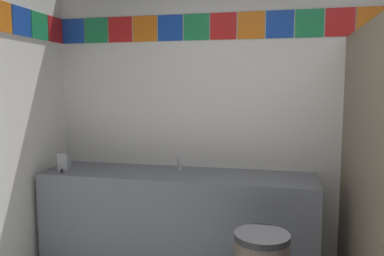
# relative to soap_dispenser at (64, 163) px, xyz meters

# --- Properties ---
(wall_back) EXTENTS (4.17, 0.09, 2.51)m
(wall_back) POSITION_rel_soap_dispenser_xyz_m (1.84, 0.48, 0.32)
(wall_back) COLOR white
(wall_back) RESTS_ON ground_plane
(vanity_counter) EXTENTS (2.24, 0.56, 0.86)m
(vanity_counter) POSITION_rel_soap_dispenser_xyz_m (0.93, 0.16, -0.50)
(vanity_counter) COLOR slate
(vanity_counter) RESTS_ON ground_plane
(faucet_center) EXTENTS (0.04, 0.10, 0.14)m
(faucet_center) POSITION_rel_soap_dispenser_xyz_m (0.93, 0.25, -0.03)
(faucet_center) COLOR silver
(faucet_center) RESTS_ON vanity_counter
(soap_dispenser) EXTENTS (0.09, 0.09, 0.16)m
(soap_dispenser) POSITION_rel_soap_dispenser_xyz_m (0.00, 0.00, 0.00)
(soap_dispenser) COLOR gray
(soap_dispenser) RESTS_ON vanity_counter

